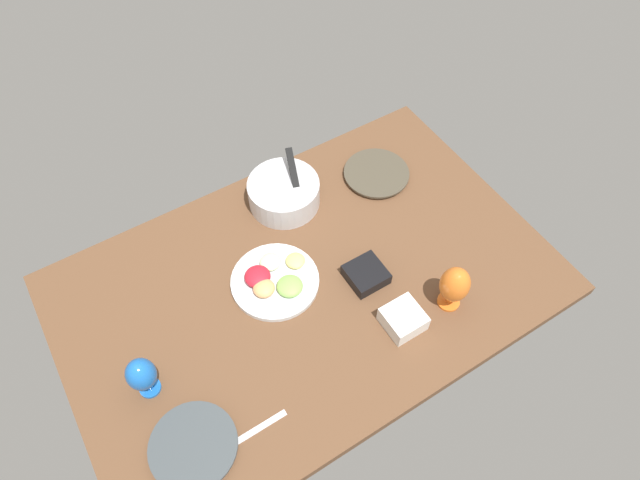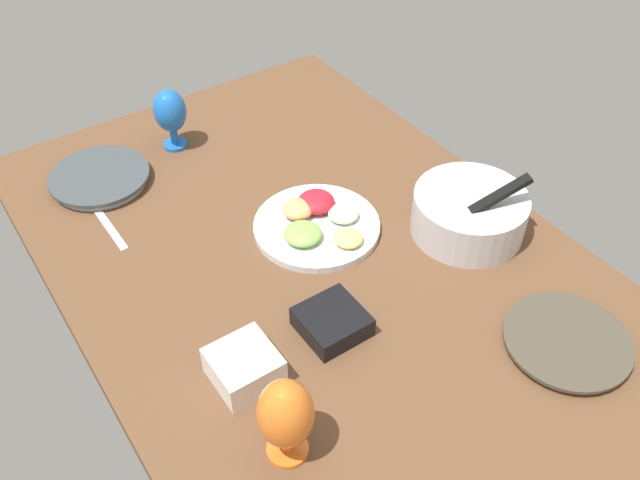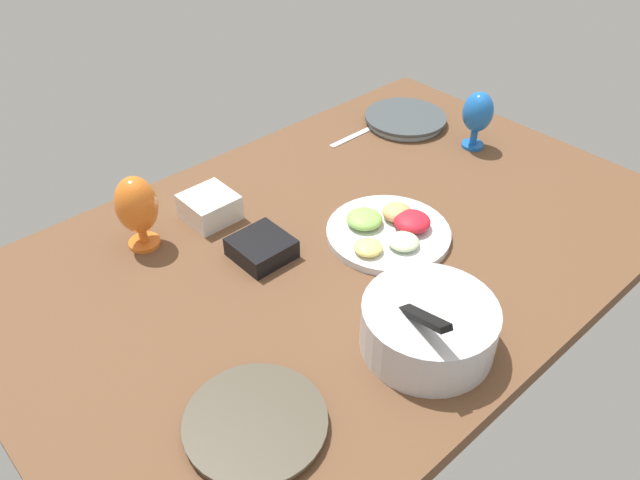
{
  "view_description": "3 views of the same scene",
  "coord_description": "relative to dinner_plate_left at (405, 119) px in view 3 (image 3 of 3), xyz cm",
  "views": [
    {
      "loc": [
        -46.93,
        -83.69,
        160.55
      ],
      "look_at": [
        9.62,
        7.61,
        7.99
      ],
      "focal_mm": 31.49,
      "sensor_mm": 36.0,
      "label": 1
    },
    {
      "loc": [
        89.09,
        -60.94,
        106.63
      ],
      "look_at": [
        1.36,
        -0.82,
        7.99
      ],
      "focal_mm": 38.6,
      "sensor_mm": 36.0,
      "label": 2
    },
    {
      "loc": [
        82.07,
        82.0,
        92.48
      ],
      "look_at": [
        10.45,
        3.19,
        7.99
      ],
      "focal_mm": 35.56,
      "sensor_mm": 36.0,
      "label": 3
    }
  ],
  "objects": [
    {
      "name": "fork_by_left_plate",
      "position": [
        17.51,
        -4.74,
        -1.1
      ],
      "size": [
        18.01,
        1.95,
        0.6
      ],
      "primitive_type": "cube",
      "rotation": [
        0.0,
        0.0,
        0.01
      ],
      "color": "silver",
      "rests_on": "ground_plane"
    },
    {
      "name": "mixing_bowl",
      "position": [
        64.87,
        63.18,
        4.05
      ],
      "size": [
        25.85,
        25.85,
        16.93
      ],
      "color": "silver",
      "rests_on": "ground_plane"
    },
    {
      "name": "ground_plane",
      "position": [
        54.28,
        29.31,
        -3.4
      ],
      "size": [
        160.0,
        104.0,
        4.0
      ],
      "primitive_type": "cube",
      "color": "brown"
    },
    {
      "name": "square_bowl_white",
      "position": [
        71.83,
        0.39,
        2.18
      ],
      "size": [
        11.72,
        11.72,
        6.43
      ],
      "color": "white",
      "rests_on": "ground_plane"
    },
    {
      "name": "dinner_plate_left",
      "position": [
        0.0,
        0.0,
        0.0
      ],
      "size": [
        24.74,
        24.74,
        2.7
      ],
      "color": "silver",
      "rests_on": "ground_plane"
    },
    {
      "name": "hurricane_glass_blue",
      "position": [
        -3.89,
        22.43,
        9.0
      ],
      "size": [
        8.55,
        8.55,
        16.83
      ],
      "color": "blue",
      "rests_on": "ground_plane"
    },
    {
      "name": "hurricane_glass_orange",
      "position": [
        89.24,
        -1.26,
        9.34
      ],
      "size": [
        9.51,
        9.51,
        18.24
      ],
      "color": "orange",
      "rests_on": "ground_plane"
    },
    {
      "name": "square_bowl_black",
      "position": [
        71.6,
        20.44,
        1.16
      ],
      "size": [
        12.28,
        12.28,
        4.61
      ],
      "color": "black",
      "rests_on": "ground_plane"
    },
    {
      "name": "fruit_platter",
      "position": [
        44.88,
        34.92,
        0.44
      ],
      "size": [
        29.32,
        29.32,
        5.55
      ],
      "color": "silver",
      "rests_on": "ground_plane"
    },
    {
      "name": "dinner_plate_right",
      "position": [
        100.82,
        55.87,
        -0.3
      ],
      "size": [
        24.84,
        24.84,
        2.12
      ],
      "color": "beige",
      "rests_on": "ground_plane"
    }
  ]
}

